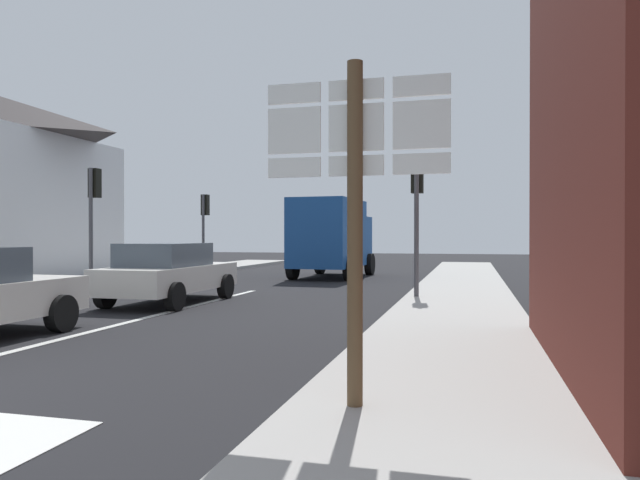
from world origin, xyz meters
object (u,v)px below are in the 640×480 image
object	(u,v)px
delivery_truck	(332,236)
sedan_far	(169,272)
route_sign_post	(355,196)
traffic_light_near_left	(94,200)
traffic_light_near_right	(417,195)
traffic_light_far_left	(205,215)

from	to	relation	value
delivery_truck	sedan_far	bearing A→B (deg)	-100.72
delivery_truck	route_sign_post	bearing A→B (deg)	-75.94
sedan_far	route_sign_post	world-z (taller)	route_sign_post
traffic_light_near_left	traffic_light_near_right	bearing A→B (deg)	-4.94
traffic_light_near_right	traffic_light_far_left	world-z (taller)	traffic_light_near_right
route_sign_post	traffic_light_near_right	size ratio (longest dim) A/B	0.88
delivery_truck	traffic_light_far_left	xyz separation A→B (m)	(-5.95, 0.99, 0.91)
delivery_truck	route_sign_post	xyz separation A→B (m)	(4.34, -17.34, 0.35)
traffic_light_near_right	traffic_light_near_left	size ratio (longest dim) A/B	0.97
traffic_light_near_right	route_sign_post	bearing A→B (deg)	-88.09
sedan_far	delivery_truck	distance (m)	9.81
sedan_far	route_sign_post	bearing A→B (deg)	-51.50
delivery_truck	traffic_light_near_left	size ratio (longest dim) A/B	1.37
delivery_truck	traffic_light_near_left	distance (m)	9.08
delivery_truck	traffic_light_far_left	bearing A→B (deg)	170.57
sedan_far	traffic_light_far_left	xyz separation A→B (m)	(-4.14, 10.59, 1.80)
route_sign_post	delivery_truck	bearing A→B (deg)	104.06
delivery_truck	route_sign_post	size ratio (longest dim) A/B	1.60
sedan_far	traffic_light_far_left	bearing A→B (deg)	111.35
delivery_truck	traffic_light_near_right	size ratio (longest dim) A/B	1.41
route_sign_post	traffic_light_near_left	size ratio (longest dim) A/B	0.86
delivery_truck	traffic_light_near_right	world-z (taller)	traffic_light_near_right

